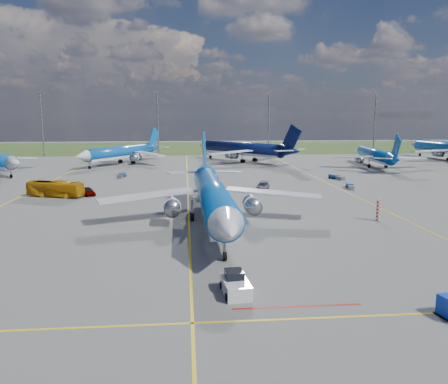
{
  "coord_description": "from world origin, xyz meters",
  "views": [
    {
      "loc": [
        -0.29,
        -48.56,
        14.36
      ],
      "look_at": [
        4.86,
        10.02,
        4.0
      ],
      "focal_mm": 35.0,
      "sensor_mm": 36.0,
      "label": 1
    }
  ],
  "objects": [
    {
      "name": "ground",
      "position": [
        0.0,
        0.0,
        0.0
      ],
      "size": [
        400.0,
        400.0,
        0.0
      ],
      "primitive_type": "plane",
      "color": "#595957",
      "rests_on": "ground"
    },
    {
      "name": "baggage_tug_c",
      "position": [
        -15.28,
        54.47,
        0.44
      ],
      "size": [
        1.57,
        4.3,
        0.94
      ],
      "rotation": [
        0.0,
        0.0,
        -0.11
      ],
      "color": "navy",
      "rests_on": "ground"
    },
    {
      "name": "service_car_c",
      "position": [
        14.66,
        34.69,
        0.73
      ],
      "size": [
        3.7,
        5.45,
        1.47
      ],
      "primitive_type": "imported",
      "rotation": [
        0.0,
        0.0,
        -0.36
      ],
      "color": "#999999",
      "rests_on": "ground"
    },
    {
      "name": "bg_jet_n",
      "position": [
        17.35,
        87.18,
        0.0
      ],
      "size": [
        53.99,
        55.5,
        11.57
      ],
      "primitive_type": null,
      "rotation": [
        0.0,
        0.0,
        3.82
      ],
      "color": "#07113F",
      "rests_on": "ground"
    },
    {
      "name": "warning_post",
      "position": [
        26.0,
        8.0,
        1.5
      ],
      "size": [
        0.5,
        0.5,
        3.0
      ],
      "primitive_type": "cylinder",
      "color": "red",
      "rests_on": "ground"
    },
    {
      "name": "pushback_tug",
      "position": [
        3.58,
        -15.07,
        0.73
      ],
      "size": [
        2.32,
        5.4,
        1.8
      ],
      "rotation": [
        0.0,
        0.0,
        0.09
      ],
      "color": "silver",
      "rests_on": "ground"
    },
    {
      "name": "bg_jet_nnw",
      "position": [
        -19.45,
        82.59,
        0.0
      ],
      "size": [
        46.0,
        49.12,
        10.29
      ],
      "primitive_type": null,
      "rotation": [
        0.0,
        0.0,
        -0.55
      ],
      "color": "#0C56B0",
      "rests_on": "ground"
    },
    {
      "name": "taxiway_lines",
      "position": [
        0.17,
        27.7,
        0.01
      ],
      "size": [
        60.25,
        160.0,
        0.02
      ],
      "color": "yellow",
      "rests_on": "ground"
    },
    {
      "name": "floodlight_masts",
      "position": [
        10.0,
        110.0,
        12.56
      ],
      "size": [
        202.2,
        0.5,
        22.7
      ],
      "color": "slate",
      "rests_on": "ground"
    },
    {
      "name": "main_airliner",
      "position": [
        3.19,
        7.5,
        0.0
      ],
      "size": [
        33.71,
        43.82,
        11.33
      ],
      "primitive_type": null,
      "rotation": [
        0.0,
        0.0,
        0.02
      ],
      "color": "#0C56B0",
      "rests_on": "ground"
    },
    {
      "name": "service_car_b",
      "position": [
        4.3,
        26.45,
        0.72
      ],
      "size": [
        5.2,
        2.41,
        1.44
      ],
      "primitive_type": "imported",
      "rotation": [
        0.0,
        0.0,
        1.57
      ],
      "color": "#999999",
      "rests_on": "ground"
    },
    {
      "name": "bg_jet_ne",
      "position": [
        52.85,
        69.73,
        0.0
      ],
      "size": [
        32.61,
        40.31,
        9.73
      ],
      "primitive_type": null,
      "rotation": [
        0.0,
        0.0,
        3.02
      ],
      "color": "#0C56B0",
      "rests_on": "ground"
    },
    {
      "name": "apron_bus",
      "position": [
        -23.54,
        30.36,
        1.45
      ],
      "size": [
        10.64,
        5.63,
        2.9
      ],
      "primitive_type": "imported",
      "rotation": [
        0.0,
        0.0,
        1.25
      ],
      "color": "#C6820B",
      "rests_on": "ground"
    },
    {
      "name": "baggage_tug_w",
      "position": [
        32.28,
        34.58,
        0.45
      ],
      "size": [
        2.14,
        4.43,
        0.96
      ],
      "rotation": [
        0.0,
        0.0,
        -0.24
      ],
      "color": "#194D98",
      "rests_on": "ground"
    },
    {
      "name": "service_car_a",
      "position": [
        -18.12,
        31.3,
        0.75
      ],
      "size": [
        3.73,
        4.71,
        1.5
      ],
      "primitive_type": "imported",
      "rotation": [
        0.0,
        0.0,
        0.52
      ],
      "color": "#999999",
      "rests_on": "ground"
    },
    {
      "name": "grass_strip",
      "position": [
        0.0,
        150.0,
        0.0
      ],
      "size": [
        400.0,
        80.0,
        0.01
      ],
      "primitive_type": "cube",
      "color": "#2D4719",
      "rests_on": "ground"
    },
    {
      "name": "baggage_tug_e",
      "position": [
        33.84,
        47.32,
        0.46
      ],
      "size": [
        2.65,
        4.48,
        0.98
      ],
      "rotation": [
        0.0,
        0.0,
        0.37
      ],
      "color": "#164F88",
      "rests_on": "ground"
    }
  ]
}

